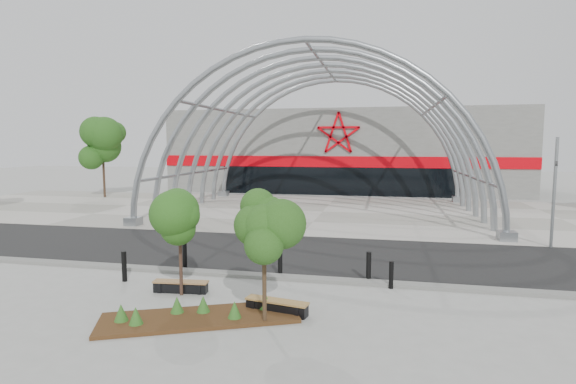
{
  "coord_description": "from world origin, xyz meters",
  "views": [
    {
      "loc": [
        4.09,
        -15.14,
        4.68
      ],
      "look_at": [
        0.0,
        4.0,
        2.6
      ],
      "focal_mm": 28.0,
      "sensor_mm": 36.0,
      "label": 1
    }
  ],
  "objects": [
    {
      "name": "bollard_1",
      "position": [
        -3.17,
        0.22,
        0.5
      ],
      "size": [
        0.16,
        0.16,
        1.01
      ],
      "primitive_type": "cylinder",
      "color": "black",
      "rests_on": "ground"
    },
    {
      "name": "bollard_4",
      "position": [
        4.4,
        -0.53,
        0.45
      ],
      "size": [
        0.14,
        0.14,
        0.9
      ],
      "primitive_type": "cylinder",
      "color": "black",
      "rests_on": "ground"
    },
    {
      "name": "ground",
      "position": [
        0.0,
        0.0,
        0.0
      ],
      "size": [
        140.0,
        140.0,
        0.0
      ],
      "primitive_type": "plane",
      "color": "gray",
      "rests_on": "ground"
    },
    {
      "name": "arena_building",
      "position": [
        0.0,
        33.45,
        3.99
      ],
      "size": [
        34.0,
        15.24,
        8.0
      ],
      "color": "slate",
      "rests_on": "ground"
    },
    {
      "name": "signal_pole",
      "position": [
        11.61,
        6.97,
        2.62
      ],
      "size": [
        0.21,
        0.71,
        5.01
      ],
      "color": "gray",
      "rests_on": "ground"
    },
    {
      "name": "bollard_3",
      "position": [
        3.66,
        0.06,
        0.52
      ],
      "size": [
        0.17,
        0.17,
        1.04
      ],
      "primitive_type": "cylinder",
      "color": "black",
      "rests_on": "ground"
    },
    {
      "name": "road",
      "position": [
        0.0,
        3.5,
        0.01
      ],
      "size": [
        140.0,
        7.0,
        0.02
      ],
      "primitive_type": "cube",
      "color": "black",
      "rests_on": "ground"
    },
    {
      "name": "kerb",
      "position": [
        0.0,
        -0.25,
        0.06
      ],
      "size": [
        60.0,
        0.5,
        0.12
      ],
      "primitive_type": "cube",
      "color": "slate",
      "rests_on": "ground"
    },
    {
      "name": "bollard_2",
      "position": [
        0.56,
        0.06,
        0.5
      ],
      "size": [
        0.16,
        0.16,
        0.99
      ],
      "primitive_type": "cylinder",
      "color": "black",
      "rests_on": "ground"
    },
    {
      "name": "vault_canopy",
      "position": [
        0.0,
        15.5,
        0.02
      ],
      "size": [
        20.8,
        15.8,
        20.36
      ],
      "color": "gray",
      "rests_on": "ground"
    },
    {
      "name": "street_tree_0",
      "position": [
        -2.0,
        -2.55,
        2.35
      ],
      "size": [
        1.43,
        1.43,
        3.27
      ],
      "color": "#311D18",
      "rests_on": "ground"
    },
    {
      "name": "bench_0",
      "position": [
        -2.14,
        -2.31,
        0.18
      ],
      "size": [
        1.78,
        0.55,
        0.37
      ],
      "color": "black",
      "rests_on": "ground"
    },
    {
      "name": "bollard_0",
      "position": [
        -4.54,
        -1.64,
        0.52
      ],
      "size": [
        0.17,
        0.17,
        1.05
      ],
      "primitive_type": "cylinder",
      "color": "black",
      "rests_on": "ground"
    },
    {
      "name": "bg_tree_0",
      "position": [
        -20.0,
        20.0,
        4.64
      ],
      "size": [
        3.0,
        3.0,
        6.45
      ],
      "color": "#2F2016",
      "rests_on": "ground"
    },
    {
      "name": "bench_1",
      "position": [
        1.26,
        -3.41,
        0.19
      ],
      "size": [
        1.86,
        0.74,
        0.38
      ],
      "color": "black",
      "rests_on": "ground"
    },
    {
      "name": "planting_bed",
      "position": [
        -0.72,
        -4.29,
        0.13
      ],
      "size": [
        5.43,
        3.59,
        0.55
      ],
      "color": "#37220E",
      "rests_on": "ground"
    },
    {
      "name": "forecourt",
      "position": [
        0.0,
        15.5,
        0.02
      ],
      "size": [
        60.0,
        17.0,
        0.04
      ],
      "primitive_type": "cube",
      "color": "gray",
      "rests_on": "ground"
    },
    {
      "name": "street_tree_1",
      "position": [
        1.12,
        -4.19,
        2.37
      ],
      "size": [
        1.39,
        1.39,
        3.3
      ],
      "color": "#332513",
      "rests_on": "ground"
    }
  ]
}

